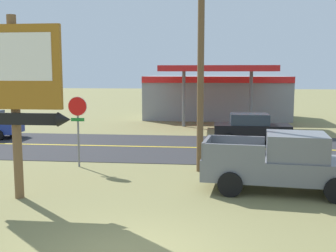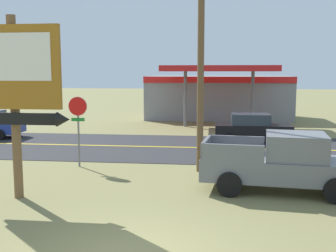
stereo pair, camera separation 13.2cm
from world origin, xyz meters
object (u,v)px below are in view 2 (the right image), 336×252
at_px(utility_pole, 201,44).
at_px(stop_sign, 78,119).
at_px(motel_sign, 13,81).
at_px(pickup_grey_parked_on_lawn, 283,163).
at_px(car_black_near_lane, 252,128).
at_px(gas_station, 218,96).

bearing_deg(utility_pole, stop_sign, 177.52).
distance_m(motel_sign, stop_sign, 4.84).
relative_size(pickup_grey_parked_on_lawn, car_black_near_lane, 1.28).
xyz_separation_m(stop_sign, pickup_grey_parked_on_lawn, (7.92, -2.72, -1.06)).
bearing_deg(motel_sign, gas_station, 75.10).
bearing_deg(utility_pole, pickup_grey_parked_on_lawn, -41.26).
distance_m(utility_pole, car_black_near_lane, 8.67).
relative_size(motel_sign, utility_pole, 0.60).
relative_size(gas_station, pickup_grey_parked_on_lawn, 2.23).
bearing_deg(car_black_near_lane, stop_sign, -138.33).
bearing_deg(car_black_near_lane, motel_sign, -125.59).
height_order(gas_station, car_black_near_lane, gas_station).
height_order(motel_sign, stop_sign, motel_sign).
distance_m(stop_sign, pickup_grey_parked_on_lawn, 8.44).
xyz_separation_m(motel_sign, gas_station, (6.29, 23.62, -1.74)).
bearing_deg(stop_sign, pickup_grey_parked_on_lawn, -18.96).
distance_m(motel_sign, utility_pole, 7.11).
xyz_separation_m(gas_station, pickup_grey_parked_on_lawn, (2.06, -21.81, -0.98)).
height_order(pickup_grey_parked_on_lawn, car_black_near_lane, pickup_grey_parked_on_lawn).
bearing_deg(pickup_grey_parked_on_lawn, car_black_near_lane, 91.14).
bearing_deg(car_black_near_lane, gas_station, 98.71).
bearing_deg(car_black_near_lane, pickup_grey_parked_on_lawn, -88.86).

